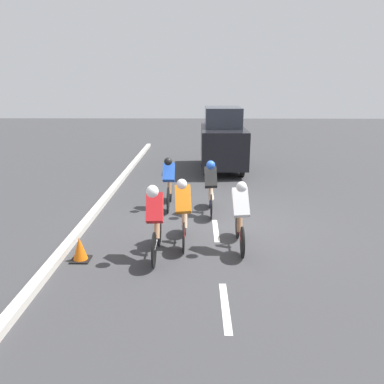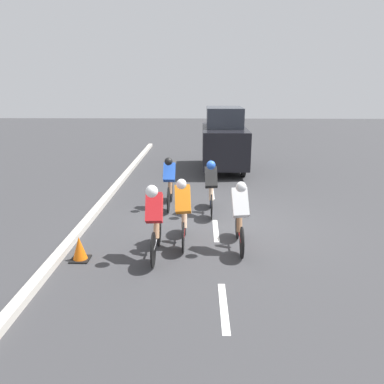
% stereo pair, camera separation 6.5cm
% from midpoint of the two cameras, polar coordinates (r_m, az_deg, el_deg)
% --- Properties ---
extents(ground_plane, '(60.00, 60.00, 0.00)m').
position_cam_midpoint_polar(ground_plane, '(9.45, 3.32, -4.72)').
color(ground_plane, '#38383A').
extents(lane_stripe_near, '(0.12, 1.40, 0.01)m').
position_cam_midpoint_polar(lane_stripe_near, '(6.14, 4.78, -17.02)').
color(lane_stripe_near, white).
rests_on(lane_stripe_near, ground).
extents(lane_stripe_mid, '(0.12, 1.40, 0.01)m').
position_cam_midpoint_polar(lane_stripe_mid, '(8.99, 3.45, -5.83)').
color(lane_stripe_mid, white).
rests_on(lane_stripe_mid, ground).
extents(lane_stripe_far, '(0.12, 1.40, 0.01)m').
position_cam_midpoint_polar(lane_stripe_far, '(12.02, 2.80, -0.13)').
color(lane_stripe_far, white).
rests_on(lane_stripe_far, ground).
extents(curb, '(0.20, 25.26, 0.14)m').
position_cam_midpoint_polar(curb, '(9.38, -16.55, -5.10)').
color(curb, '#B7B2A8').
rests_on(curb, ground).
extents(cyclist_red, '(0.34, 1.68, 1.56)m').
position_cam_midpoint_polar(cyclist_red, '(7.38, -5.87, -4.02)').
color(cyclist_red, black).
rests_on(cyclist_red, ground).
extents(cyclist_white, '(0.36, 1.63, 1.53)m').
position_cam_midpoint_polar(cyclist_white, '(7.78, 7.14, -3.17)').
color(cyclist_white, black).
rests_on(cyclist_white, ground).
extents(cyclist_black, '(0.34, 1.63, 1.50)m').
position_cam_midpoint_polar(cyclist_black, '(9.85, 2.68, 1.04)').
color(cyclist_black, black).
rests_on(cyclist_black, ground).
extents(cyclist_blue, '(0.32, 1.73, 1.48)m').
position_cam_midpoint_polar(cyclist_blue, '(10.41, -3.69, 1.66)').
color(cyclist_blue, black).
rests_on(cyclist_blue, ground).
extents(cyclist_orange, '(0.36, 1.60, 1.53)m').
position_cam_midpoint_polar(cyclist_orange, '(7.94, -1.53, -2.67)').
color(cyclist_orange, black).
rests_on(cyclist_orange, ground).
extents(support_car, '(1.70, 3.81, 2.49)m').
position_cam_midpoint_polar(support_car, '(15.18, 4.56, 7.94)').
color(support_car, black).
rests_on(support_car, ground).
extents(traffic_cone, '(0.36, 0.36, 0.49)m').
position_cam_midpoint_polar(traffic_cone, '(7.76, -16.94, -8.35)').
color(traffic_cone, black).
rests_on(traffic_cone, ground).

